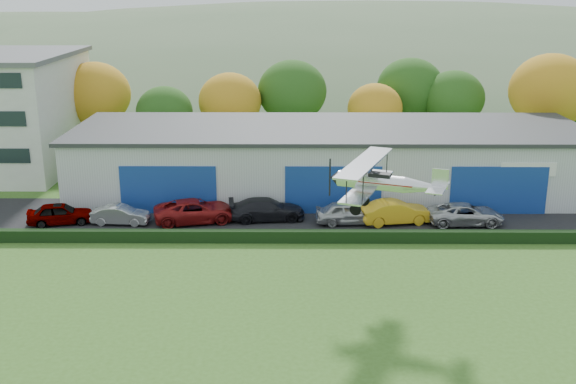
{
  "coord_description": "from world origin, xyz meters",
  "views": [
    {
      "loc": [
        2.01,
        -25.81,
        16.14
      ],
      "look_at": [
        1.78,
        11.59,
        4.82
      ],
      "focal_mm": 42.84,
      "sensor_mm": 36.0,
      "label": 1
    }
  ],
  "objects_px": {
    "hangar": "(329,159)",
    "car_5": "(396,212)",
    "car_1": "(121,215)",
    "biplane": "(381,181)",
    "car_2": "(196,211)",
    "car_3": "(267,209)",
    "car_0": "(60,213)",
    "car_4": "(349,213)",
    "car_6": "(466,214)"
  },
  "relations": [
    {
      "from": "hangar",
      "to": "car_1",
      "type": "height_order",
      "value": "hangar"
    },
    {
      "from": "car_4",
      "to": "car_2",
      "type": "bearing_deg",
      "value": 85.16
    },
    {
      "from": "hangar",
      "to": "car_3",
      "type": "bearing_deg",
      "value": -122.7
    },
    {
      "from": "car_0",
      "to": "car_5",
      "type": "relative_size",
      "value": 0.89
    },
    {
      "from": "car_0",
      "to": "biplane",
      "type": "height_order",
      "value": "biplane"
    },
    {
      "from": "hangar",
      "to": "car_0",
      "type": "bearing_deg",
      "value": -156.35
    },
    {
      "from": "car_5",
      "to": "biplane",
      "type": "xyz_separation_m",
      "value": [
        -2.59,
        -10.93,
        5.38
      ]
    },
    {
      "from": "car_2",
      "to": "car_4",
      "type": "xyz_separation_m",
      "value": [
        10.77,
        -0.28,
        -0.01
      ]
    },
    {
      "from": "car_2",
      "to": "car_6",
      "type": "relative_size",
      "value": 1.1
    },
    {
      "from": "car_0",
      "to": "car_5",
      "type": "distance_m",
      "value": 23.51
    },
    {
      "from": "car_1",
      "to": "car_6",
      "type": "height_order",
      "value": "car_6"
    },
    {
      "from": "car_1",
      "to": "car_2",
      "type": "distance_m",
      "value": 5.23
    },
    {
      "from": "car_1",
      "to": "biplane",
      "type": "relative_size",
      "value": 0.56
    },
    {
      "from": "biplane",
      "to": "car_4",
      "type": "bearing_deg",
      "value": 114.98
    },
    {
      "from": "car_0",
      "to": "car_2",
      "type": "bearing_deg",
      "value": -100.53
    },
    {
      "from": "car_1",
      "to": "car_4",
      "type": "height_order",
      "value": "car_4"
    },
    {
      "from": "car_6",
      "to": "biplane",
      "type": "height_order",
      "value": "biplane"
    },
    {
      "from": "car_2",
      "to": "car_3",
      "type": "distance_m",
      "value": 5.02
    },
    {
      "from": "car_6",
      "to": "car_1",
      "type": "bearing_deg",
      "value": 88.38
    },
    {
      "from": "car_1",
      "to": "car_3",
      "type": "bearing_deg",
      "value": -81.21
    },
    {
      "from": "car_3",
      "to": "car_4",
      "type": "height_order",
      "value": "car_4"
    },
    {
      "from": "car_0",
      "to": "biplane",
      "type": "relative_size",
      "value": 0.62
    },
    {
      "from": "hangar",
      "to": "car_6",
      "type": "xyz_separation_m",
      "value": [
        9.15,
        -8.3,
        -1.87
      ]
    },
    {
      "from": "hangar",
      "to": "car_4",
      "type": "xyz_separation_m",
      "value": [
        0.98,
        -8.23,
        -1.81
      ]
    },
    {
      "from": "biplane",
      "to": "car_2",
      "type": "bearing_deg",
      "value": 157.05
    },
    {
      "from": "car_1",
      "to": "car_2",
      "type": "height_order",
      "value": "car_2"
    },
    {
      "from": "biplane",
      "to": "car_0",
      "type": "bearing_deg",
      "value": 174.15
    },
    {
      "from": "car_0",
      "to": "car_2",
      "type": "xyz_separation_m",
      "value": [
        9.43,
        0.47,
        0.05
      ]
    },
    {
      "from": "car_1",
      "to": "car_4",
      "type": "relative_size",
      "value": 0.86
    },
    {
      "from": "car_1",
      "to": "car_4",
      "type": "bearing_deg",
      "value": -85.88
    },
    {
      "from": "car_5",
      "to": "car_3",
      "type": "bearing_deg",
      "value": 74.69
    },
    {
      "from": "car_5",
      "to": "biplane",
      "type": "bearing_deg",
      "value": 155.92
    },
    {
      "from": "car_1",
      "to": "car_5",
      "type": "height_order",
      "value": "car_5"
    },
    {
      "from": "car_0",
      "to": "car_5",
      "type": "xyz_separation_m",
      "value": [
        23.5,
        0.24,
        0.06
      ]
    },
    {
      "from": "car_2",
      "to": "car_4",
      "type": "distance_m",
      "value": 10.77
    },
    {
      "from": "car_0",
      "to": "car_4",
      "type": "bearing_deg",
      "value": -102.83
    },
    {
      "from": "car_3",
      "to": "car_4",
      "type": "relative_size",
      "value": 1.15
    },
    {
      "from": "car_2",
      "to": "car_5",
      "type": "xyz_separation_m",
      "value": [
        14.07,
        -0.23,
        0.01
      ]
    },
    {
      "from": "car_2",
      "to": "car_3",
      "type": "height_order",
      "value": "car_2"
    },
    {
      "from": "car_0",
      "to": "car_6",
      "type": "bearing_deg",
      "value": -103.14
    },
    {
      "from": "car_1",
      "to": "biplane",
      "type": "bearing_deg",
      "value": -119.16
    },
    {
      "from": "car_0",
      "to": "biplane",
      "type": "distance_m",
      "value": 24.11
    },
    {
      "from": "car_1",
      "to": "car_6",
      "type": "distance_m",
      "value": 24.15
    },
    {
      "from": "hangar",
      "to": "car_5",
      "type": "bearing_deg",
      "value": -62.34
    },
    {
      "from": "car_3",
      "to": "car_1",
      "type": "bearing_deg",
      "value": 88.21
    },
    {
      "from": "car_3",
      "to": "car_6",
      "type": "bearing_deg",
      "value": -100.55
    },
    {
      "from": "car_2",
      "to": "biplane",
      "type": "xyz_separation_m",
      "value": [
        11.48,
        -11.15,
        5.4
      ]
    },
    {
      "from": "car_0",
      "to": "car_2",
      "type": "distance_m",
      "value": 9.44
    },
    {
      "from": "hangar",
      "to": "car_5",
      "type": "distance_m",
      "value": 9.4
    },
    {
      "from": "car_6",
      "to": "biplane",
      "type": "bearing_deg",
      "value": 143.56
    }
  ]
}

